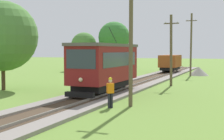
{
  "coord_description": "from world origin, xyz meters",
  "views": [
    {
      "loc": [
        9.54,
        -2.29,
        3.34
      ],
      "look_at": [
        0.27,
        21.07,
        1.81
      ],
      "focal_mm": 52.25,
      "sensor_mm": 36.0,
      "label": 1
    }
  ],
  "objects_px": {
    "tree_right_near": "(2,36)",
    "tree_right_far": "(114,37)",
    "utility_pole_mid": "(171,50)",
    "gravel_pile": "(199,71)",
    "freight_car": "(170,62)",
    "second_worker": "(77,79)",
    "utility_pole_far": "(191,44)",
    "red_tram": "(105,65)",
    "utility_pole_near_tram": "(131,38)",
    "tree_left_far": "(84,45)",
    "track_worker": "(110,91)"
  },
  "relations": [
    {
      "from": "utility_pole_near_tram",
      "to": "gravel_pile",
      "type": "relative_size",
      "value": 3.04
    },
    {
      "from": "utility_pole_near_tram",
      "to": "utility_pole_far",
      "type": "relative_size",
      "value": 0.98
    },
    {
      "from": "freight_car",
      "to": "tree_right_near",
      "type": "height_order",
      "value": "tree_right_near"
    },
    {
      "from": "red_tram",
      "to": "gravel_pile",
      "type": "distance_m",
      "value": 21.99
    },
    {
      "from": "utility_pole_near_tram",
      "to": "tree_right_far",
      "type": "xyz_separation_m",
      "value": [
        -13.23,
        31.24,
        1.34
      ]
    },
    {
      "from": "red_tram",
      "to": "tree_right_far",
      "type": "relative_size",
      "value": 1.07
    },
    {
      "from": "utility_pole_far",
      "to": "gravel_pile",
      "type": "relative_size",
      "value": 3.11
    },
    {
      "from": "utility_pole_mid",
      "to": "tree_right_near",
      "type": "height_order",
      "value": "tree_right_near"
    },
    {
      "from": "utility_pole_mid",
      "to": "tree_right_near",
      "type": "relative_size",
      "value": 0.89
    },
    {
      "from": "utility_pole_mid",
      "to": "tree_right_far",
      "type": "relative_size",
      "value": 0.83
    },
    {
      "from": "freight_car",
      "to": "tree_right_near",
      "type": "distance_m",
      "value": 26.76
    },
    {
      "from": "utility_pole_near_tram",
      "to": "tree_right_near",
      "type": "distance_m",
      "value": 12.9
    },
    {
      "from": "utility_pole_near_tram",
      "to": "second_worker",
      "type": "bearing_deg",
      "value": 140.42
    },
    {
      "from": "utility_pole_far",
      "to": "tree_left_far",
      "type": "distance_m",
      "value": 18.85
    },
    {
      "from": "gravel_pile",
      "to": "track_worker",
      "type": "bearing_deg",
      "value": -93.82
    },
    {
      "from": "red_tram",
      "to": "tree_left_far",
      "type": "bearing_deg",
      "value": 119.67
    },
    {
      "from": "freight_car",
      "to": "utility_pole_mid",
      "type": "height_order",
      "value": "utility_pole_mid"
    },
    {
      "from": "red_tram",
      "to": "freight_car",
      "type": "relative_size",
      "value": 1.64
    },
    {
      "from": "utility_pole_mid",
      "to": "gravel_pile",
      "type": "relative_size",
      "value": 2.53
    },
    {
      "from": "track_worker",
      "to": "tree_left_far",
      "type": "distance_m",
      "value": 35.55
    },
    {
      "from": "red_tram",
      "to": "tree_right_far",
      "type": "height_order",
      "value": "tree_right_far"
    },
    {
      "from": "tree_right_near",
      "to": "tree_right_far",
      "type": "relative_size",
      "value": 0.93
    },
    {
      "from": "utility_pole_near_tram",
      "to": "gravel_pile",
      "type": "height_order",
      "value": "utility_pole_near_tram"
    },
    {
      "from": "gravel_pile",
      "to": "red_tram",
      "type": "bearing_deg",
      "value": -101.45
    },
    {
      "from": "gravel_pile",
      "to": "second_worker",
      "type": "xyz_separation_m",
      "value": [
        -7.26,
        -20.56,
        0.41
      ]
    },
    {
      "from": "freight_car",
      "to": "tree_right_far",
      "type": "bearing_deg",
      "value": 164.99
    },
    {
      "from": "utility_pole_near_tram",
      "to": "utility_pole_mid",
      "type": "xyz_separation_m",
      "value": [
        0.0,
        11.85,
        -0.66
      ]
    },
    {
      "from": "tree_left_far",
      "to": "gravel_pile",
      "type": "bearing_deg",
      "value": -12.34
    },
    {
      "from": "freight_car",
      "to": "second_worker",
      "type": "distance_m",
      "value": 23.54
    },
    {
      "from": "second_worker",
      "to": "gravel_pile",
      "type": "bearing_deg",
      "value": -45.86
    },
    {
      "from": "track_worker",
      "to": "tree_right_near",
      "type": "height_order",
      "value": "tree_right_near"
    },
    {
      "from": "track_worker",
      "to": "tree_right_far",
      "type": "height_order",
      "value": "tree_right_far"
    },
    {
      "from": "gravel_pile",
      "to": "tree_right_near",
      "type": "height_order",
      "value": "tree_right_near"
    },
    {
      "from": "utility_pole_near_tram",
      "to": "tree_left_far",
      "type": "distance_m",
      "value": 35.02
    },
    {
      "from": "gravel_pile",
      "to": "freight_car",
      "type": "bearing_deg",
      "value": 147.39
    },
    {
      "from": "track_worker",
      "to": "utility_pole_mid",
      "type": "bearing_deg",
      "value": 130.81
    },
    {
      "from": "track_worker",
      "to": "tree_left_far",
      "type": "relative_size",
      "value": 0.28
    },
    {
      "from": "freight_car",
      "to": "utility_pole_far",
      "type": "height_order",
      "value": "utility_pole_far"
    },
    {
      "from": "utility_pole_mid",
      "to": "tree_left_far",
      "type": "bearing_deg",
      "value": 134.92
    },
    {
      "from": "utility_pole_near_tram",
      "to": "second_worker",
      "type": "xyz_separation_m",
      "value": [
        -6.39,
        5.28,
        -3.07
      ]
    },
    {
      "from": "tree_right_far",
      "to": "second_worker",
      "type": "bearing_deg",
      "value": -75.24
    },
    {
      "from": "red_tram",
      "to": "utility_pole_mid",
      "type": "distance_m",
      "value": 8.36
    },
    {
      "from": "freight_car",
      "to": "gravel_pile",
      "type": "bearing_deg",
      "value": -32.61
    },
    {
      "from": "utility_pole_near_tram",
      "to": "tree_right_far",
      "type": "height_order",
      "value": "tree_right_far"
    },
    {
      "from": "red_tram",
      "to": "tree_right_far",
      "type": "distance_m",
      "value": 28.79
    },
    {
      "from": "tree_left_far",
      "to": "tree_right_near",
      "type": "bearing_deg",
      "value": -77.82
    },
    {
      "from": "red_tram",
      "to": "track_worker",
      "type": "distance_m",
      "value": 6.03
    },
    {
      "from": "red_tram",
      "to": "tree_right_near",
      "type": "relative_size",
      "value": 1.15
    },
    {
      "from": "gravel_pile",
      "to": "second_worker",
      "type": "height_order",
      "value": "second_worker"
    },
    {
      "from": "tree_left_far",
      "to": "utility_pole_near_tram",
      "type": "bearing_deg",
      "value": -58.9
    }
  ]
}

